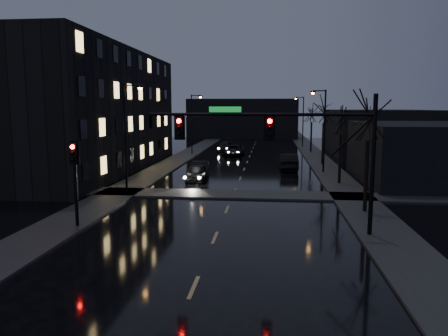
% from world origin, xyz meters
% --- Properties ---
extents(ground, '(160.00, 160.00, 0.00)m').
position_xyz_m(ground, '(0.00, 0.00, 0.00)').
color(ground, black).
rests_on(ground, ground).
extents(sidewalk_left, '(3.00, 140.00, 0.12)m').
position_xyz_m(sidewalk_left, '(-8.50, 35.00, 0.06)').
color(sidewalk_left, '#2D2D2B').
rests_on(sidewalk_left, ground).
extents(sidewalk_right, '(3.00, 140.00, 0.12)m').
position_xyz_m(sidewalk_right, '(8.50, 35.00, 0.06)').
color(sidewalk_right, '#2D2D2B').
rests_on(sidewalk_right, ground).
extents(sidewalk_cross, '(40.00, 3.00, 0.12)m').
position_xyz_m(sidewalk_cross, '(0.00, 18.50, 0.06)').
color(sidewalk_cross, '#2D2D2B').
rests_on(sidewalk_cross, ground).
extents(apartment_block, '(12.00, 30.00, 12.00)m').
position_xyz_m(apartment_block, '(-16.50, 30.00, 6.00)').
color(apartment_block, black).
rests_on(apartment_block, ground).
extents(commercial_right_near, '(10.00, 14.00, 5.00)m').
position_xyz_m(commercial_right_near, '(15.50, 26.00, 2.50)').
color(commercial_right_near, black).
rests_on(commercial_right_near, ground).
extents(commercial_right_far, '(12.00, 18.00, 6.00)m').
position_xyz_m(commercial_right_far, '(17.00, 48.00, 3.00)').
color(commercial_right_far, black).
rests_on(commercial_right_far, ground).
extents(far_block, '(22.00, 10.00, 8.00)m').
position_xyz_m(far_block, '(-3.00, 78.00, 4.00)').
color(far_block, black).
rests_on(far_block, ground).
extents(signal_mast, '(11.11, 0.41, 7.00)m').
position_xyz_m(signal_mast, '(3.85, 9.00, 4.87)').
color(signal_mast, black).
rests_on(signal_mast, ground).
extents(signal_pole_left, '(0.35, 0.41, 4.53)m').
position_xyz_m(signal_pole_left, '(-7.50, 8.99, 3.01)').
color(signal_pole_left, black).
rests_on(signal_pole_left, ground).
extents(tree_near, '(3.52, 3.52, 8.08)m').
position_xyz_m(tree_near, '(8.40, 14.00, 6.22)').
color(tree_near, black).
rests_on(tree_near, ground).
extents(tree_mid_a, '(3.30, 3.30, 7.58)m').
position_xyz_m(tree_mid_a, '(8.40, 24.00, 5.83)').
color(tree_mid_a, black).
rests_on(tree_mid_a, ground).
extents(tree_mid_b, '(3.74, 3.74, 8.59)m').
position_xyz_m(tree_mid_b, '(8.40, 36.00, 6.61)').
color(tree_mid_b, black).
rests_on(tree_mid_b, ground).
extents(tree_far, '(3.43, 3.43, 7.88)m').
position_xyz_m(tree_far, '(8.40, 50.00, 6.06)').
color(tree_far, black).
rests_on(tree_far, ground).
extents(streetlight_l_near, '(1.53, 0.28, 8.00)m').
position_xyz_m(streetlight_l_near, '(-7.58, 18.00, 4.77)').
color(streetlight_l_near, black).
rests_on(streetlight_l_near, ground).
extents(streetlight_l_far, '(1.53, 0.28, 8.00)m').
position_xyz_m(streetlight_l_far, '(-7.58, 45.00, 4.77)').
color(streetlight_l_far, black).
rests_on(streetlight_l_far, ground).
extents(streetlight_r_mid, '(1.53, 0.28, 8.00)m').
position_xyz_m(streetlight_r_mid, '(7.58, 30.00, 4.77)').
color(streetlight_r_mid, black).
rests_on(streetlight_r_mid, ground).
extents(streetlight_r_far, '(1.53, 0.28, 8.00)m').
position_xyz_m(streetlight_r_far, '(7.58, 58.00, 4.77)').
color(streetlight_r_far, black).
rests_on(streetlight_r_far, ground).
extents(oncoming_car_a, '(1.93, 4.28, 1.43)m').
position_xyz_m(oncoming_car_a, '(-3.68, 24.30, 0.71)').
color(oncoming_car_a, black).
rests_on(oncoming_car_a, ground).
extents(oncoming_car_b, '(1.92, 4.42, 1.41)m').
position_xyz_m(oncoming_car_b, '(-3.71, 26.60, 0.71)').
color(oncoming_car_b, black).
rests_on(oncoming_car_b, ground).
extents(oncoming_car_c, '(2.53, 5.09, 1.39)m').
position_xyz_m(oncoming_car_c, '(-2.05, 44.86, 0.69)').
color(oncoming_car_c, black).
rests_on(oncoming_car_c, ground).
extents(oncoming_car_d, '(1.99, 4.75, 1.37)m').
position_xyz_m(oncoming_car_d, '(-3.91, 49.88, 0.68)').
color(oncoming_car_d, black).
rests_on(oncoming_car_d, ground).
extents(lead_car, '(1.88, 5.04, 1.64)m').
position_xyz_m(lead_car, '(4.52, 32.20, 0.82)').
color(lead_car, black).
rests_on(lead_car, ground).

